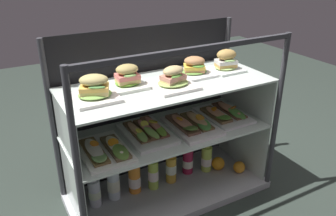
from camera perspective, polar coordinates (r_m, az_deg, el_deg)
ground_plane at (r=2.11m, az=0.00°, el=-14.04°), size 6.00×6.00×0.02m
case_base_deck at (r=2.09m, az=0.00°, el=-13.36°), size 1.13×0.50×0.04m
case_frame at (r=1.95m, az=-2.17°, el=0.41°), size 1.13×0.50×0.93m
riser_lower_tier at (r=1.97m, az=0.00°, el=-8.69°), size 1.07×0.44×0.36m
shelf_lower_glass at (r=1.87m, az=0.00°, el=-3.90°), size 1.09×0.46×0.01m
riser_upper_tier at (r=1.81m, az=0.00°, el=-0.15°), size 1.07×0.44×0.26m
shelf_upper_glass at (r=1.76m, az=0.00°, el=3.84°), size 1.09×0.46×0.01m
plated_roll_sandwich_right_of_center at (r=1.59m, az=-12.00°, el=2.89°), size 0.20×0.20×0.12m
plated_roll_sandwich_mid_left at (r=1.71m, az=-6.70°, el=4.86°), size 0.17×0.17×0.12m
plated_roll_sandwich_center at (r=1.70m, az=0.72°, el=4.56°), size 0.21×0.21×0.11m
plated_roll_sandwich_mid_right at (r=1.88m, az=4.36°, el=6.56°), size 0.20×0.20×0.10m
plated_roll_sandwich_near_right_corner at (r=1.97m, az=9.54°, el=7.42°), size 0.17×0.17×0.12m
open_sandwich_tray_far_right at (r=1.69m, az=-10.36°, el=-6.79°), size 0.22×0.33×0.06m
open_sandwich_tray_near_right_corner at (r=1.82m, az=-3.44°, el=-3.92°), size 0.22×0.33×0.06m
open_sandwich_tray_center at (r=1.89m, az=3.88°, el=-2.71°), size 0.22×0.33×0.06m
open_sandwich_tray_mid_left at (r=2.04m, az=9.20°, el=-0.94°), size 0.22×0.33×0.06m
juice_bottle_front_second at (r=1.94m, az=-12.03°, el=-13.32°), size 0.07×0.07×0.22m
juice_bottle_tucked_behind at (r=1.96m, az=-8.99°, el=-12.13°), size 0.07×0.07×0.23m
juice_bottle_front_right_end at (r=2.00m, az=-5.54°, el=-11.45°), size 0.07×0.07×0.22m
juice_bottle_back_center at (r=2.02m, az=-2.45°, el=-10.81°), size 0.06×0.06×0.23m
juice_bottle_back_right at (r=2.07m, az=0.51°, el=-9.91°), size 0.06×0.06×0.21m
juice_bottle_front_middle at (r=2.15m, az=3.28°, el=-8.66°), size 0.07×0.07×0.21m
juice_bottle_near_post at (r=2.18m, az=6.37°, el=-8.17°), size 0.07×0.07×0.23m
orange_fruit_beside_bottles at (r=2.22m, az=11.65°, el=-9.52°), size 0.07×0.07×0.07m
orange_fruit_near_left_post at (r=2.22m, az=8.26°, el=-9.03°), size 0.08×0.08×0.08m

